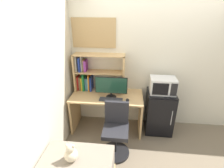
# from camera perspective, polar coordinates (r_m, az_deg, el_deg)

# --- Properties ---
(wall_back) EXTENTS (6.40, 0.04, 2.60)m
(wall_back) POSITION_cam_1_polar(r_m,az_deg,el_deg) (3.43, 20.94, 6.33)
(wall_back) COLOR silver
(wall_back) RESTS_ON ground_plane
(wall_left) EXTENTS (0.04, 4.40, 2.60)m
(wall_left) POSITION_cam_1_polar(r_m,az_deg,el_deg) (2.16, -26.79, -5.09)
(wall_left) COLOR silver
(wall_left) RESTS_ON ground_plane
(desk) EXTENTS (1.33, 0.66, 0.75)m
(desk) POSITION_cam_1_polar(r_m,az_deg,el_deg) (3.34, -1.66, -7.09)
(desk) COLOR tan
(desk) RESTS_ON ground_plane
(hutch_bookshelf) EXTENTS (0.95, 0.28, 0.73)m
(hutch_bookshelf) POSITION_cam_1_polar(r_m,az_deg,el_deg) (3.32, -6.89, 3.63)
(hutch_bookshelf) COLOR tan
(hutch_bookshelf) RESTS_ON desk
(monitor) EXTENTS (0.58, 0.19, 0.40)m
(monitor) POSITION_cam_1_polar(r_m,az_deg,el_deg) (3.06, -0.28, -0.82)
(monitor) COLOR black
(monitor) RESTS_ON desk
(keyboard) EXTENTS (0.41, 0.13, 0.02)m
(keyboard) POSITION_cam_1_polar(r_m,az_deg,el_deg) (3.06, -0.36, -5.18)
(keyboard) COLOR #333338
(keyboard) RESTS_ON desk
(computer_mouse) EXTENTS (0.06, 0.10, 0.04)m
(computer_mouse) POSITION_cam_1_polar(r_m,az_deg,el_deg) (3.04, 5.14, -5.32)
(computer_mouse) COLOR black
(computer_mouse) RESTS_ON desk
(mini_fridge) EXTENTS (0.50, 0.50, 0.83)m
(mini_fridge) POSITION_cam_1_polar(r_m,az_deg,el_deg) (3.48, 15.41, -8.86)
(mini_fridge) COLOR black
(mini_fridge) RESTS_ON ground_plane
(microwave) EXTENTS (0.45, 0.33, 0.29)m
(microwave) POSITION_cam_1_polar(r_m,az_deg,el_deg) (3.22, 16.48, -0.47)
(microwave) COLOR silver
(microwave) RESTS_ON mini_fridge
(desk_chair) EXTENTS (0.47, 0.47, 0.90)m
(desk_chair) POSITION_cam_1_polar(r_m,az_deg,el_deg) (2.90, 1.30, -15.63)
(desk_chair) COLOR black
(desk_chair) RESTS_ON ground_plane
(teddy_bear) EXTENTS (0.17, 0.17, 0.26)m
(teddy_bear) POSITION_cam_1_polar(r_m,az_deg,el_deg) (2.35, -13.45, -21.55)
(teddy_bear) COLOR beige
(teddy_bear) RESTS_ON bed
(wall_corkboard) EXTENTS (0.80, 0.02, 0.52)m
(wall_corkboard) POSITION_cam_1_polar(r_m,az_deg,el_deg) (3.24, -6.08, 16.48)
(wall_corkboard) COLOR tan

